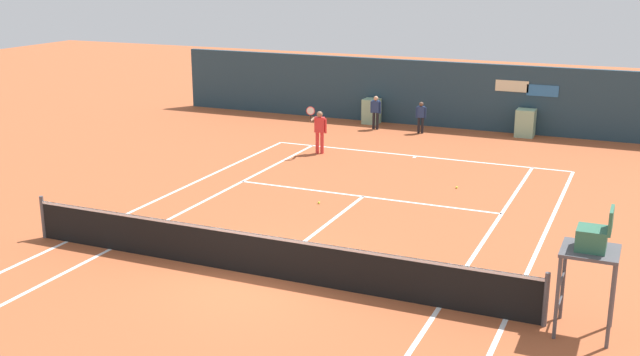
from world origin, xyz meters
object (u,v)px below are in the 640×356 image
(ball_kid_right_post, at_px, (376,110))
(ball_kid_centre_post, at_px, (421,115))
(tennis_ball_near_service_line, at_px, (457,187))
(umpire_chair, at_px, (591,249))
(player_on_baseline, at_px, (319,128))
(tennis_ball_mid_court, at_px, (319,203))

(ball_kid_right_post, height_order, ball_kid_centre_post, ball_kid_right_post)
(tennis_ball_near_service_line, bearing_deg, ball_kid_right_post, 125.85)
(ball_kid_right_post, height_order, tennis_ball_near_service_line, ball_kid_right_post)
(ball_kid_right_post, xyz_separation_m, tennis_ball_near_service_line, (5.12, -7.09, -0.76))
(ball_kid_centre_post, bearing_deg, ball_kid_right_post, -10.97)
(ball_kid_right_post, relative_size, tennis_ball_near_service_line, 20.16)
(umpire_chair, xyz_separation_m, ball_kid_centre_post, (-7.63, 15.37, -0.91))
(umpire_chair, bearing_deg, ball_kid_right_post, 31.80)
(tennis_ball_near_service_line, bearing_deg, ball_kid_centre_post, 114.46)
(player_on_baseline, distance_m, ball_kid_right_post, 4.73)
(umpire_chair, height_order, tennis_ball_mid_court, umpire_chair)
(player_on_baseline, distance_m, tennis_ball_mid_court, 6.00)
(tennis_ball_near_service_line, bearing_deg, tennis_ball_mid_court, -136.10)
(umpire_chair, relative_size, player_on_baseline, 1.37)
(ball_kid_right_post, xyz_separation_m, tennis_ball_mid_court, (1.94, -10.15, -0.76))
(umpire_chair, height_order, player_on_baseline, umpire_chair)
(player_on_baseline, bearing_deg, umpire_chair, 121.47)
(ball_kid_centre_post, xyz_separation_m, tennis_ball_mid_court, (0.04, -10.15, -0.69))
(umpire_chair, height_order, ball_kid_right_post, umpire_chair)
(umpire_chair, xyz_separation_m, tennis_ball_near_service_line, (-4.41, 8.29, -1.60))
(ball_kid_centre_post, xyz_separation_m, tennis_ball_near_service_line, (3.22, -7.09, -0.69))
(player_on_baseline, relative_size, ball_kid_centre_post, 1.41)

